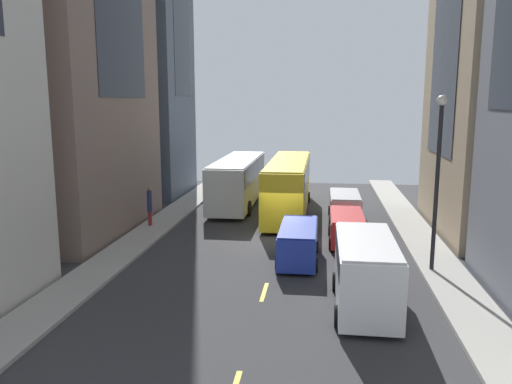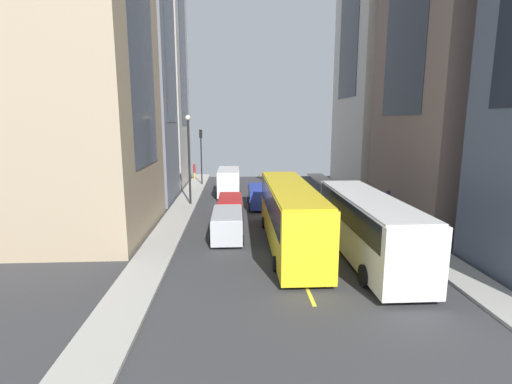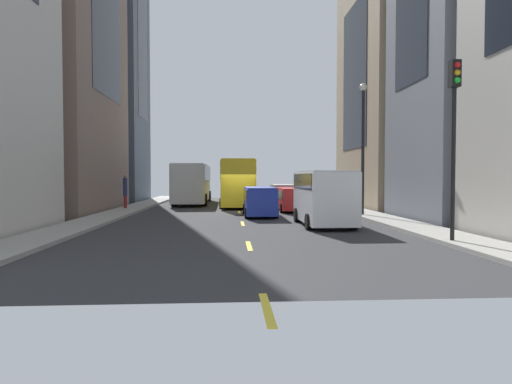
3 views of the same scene
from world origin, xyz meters
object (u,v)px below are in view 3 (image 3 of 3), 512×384
delivery_van_white (323,194)px  car_silver_0 (284,193)px  car_red_1 (292,198)px  pedestrian_walking_far (125,190)px  streetcar_yellow (237,179)px  traffic_light_near_corner (454,116)px  car_blue_2 (260,199)px  city_bus_white (193,180)px

delivery_van_white → car_silver_0: bearing=90.6°
car_red_1 → pedestrian_walking_far: size_ratio=1.93×
delivery_van_white → car_red_1: size_ratio=1.21×
streetcar_yellow → pedestrian_walking_far: streetcar_yellow is taller
traffic_light_near_corner → car_blue_2: bearing=117.2°
delivery_van_white → car_red_1: delivery_van_white is taller
traffic_light_near_corner → car_silver_0: bearing=99.3°
streetcar_yellow → car_blue_2: 10.47m
car_silver_0 → delivery_van_white: bearing=-89.4°
pedestrian_walking_far → traffic_light_near_corner: 22.37m
car_silver_0 → city_bus_white: bearing=152.6°
car_blue_2 → pedestrian_walking_far: bearing=149.8°
streetcar_yellow → car_red_1: streetcar_yellow is taller
car_blue_2 → city_bus_white: bearing=111.4°
car_silver_0 → car_red_1: (-0.10, -5.26, -0.08)m
car_silver_0 → traffic_light_near_corner: bearing=-80.7°
car_red_1 → traffic_light_near_corner: bearing=-77.1°
city_bus_white → pedestrian_walking_far: bearing=-118.8°
car_blue_2 → traffic_light_near_corner: size_ratio=0.77×
streetcar_yellow → car_red_1: 7.79m
car_red_1 → pedestrian_walking_far: (-11.42, 1.73, 0.47)m
delivery_van_white → car_blue_2: (-2.66, 5.20, -0.51)m
delivery_van_white → traffic_light_near_corner: bearing=-62.7°
pedestrian_walking_far → traffic_light_near_corner: traffic_light_near_corner is taller
streetcar_yellow → traffic_light_near_corner: bearing=-72.2°
car_silver_0 → traffic_light_near_corner: 20.58m
city_bus_white → car_blue_2: (4.95, -12.64, -1.00)m
city_bus_white → car_red_1: (7.35, -9.12, -1.08)m
streetcar_yellow → traffic_light_near_corner: size_ratio=2.04×
car_blue_2 → car_red_1: bearing=55.7°
streetcar_yellow → delivery_van_white: streetcar_yellow is taller
car_silver_0 → car_red_1: 5.26m
pedestrian_walking_far → traffic_light_near_corner: (14.81, -16.51, 2.96)m
car_silver_0 → pedestrian_walking_far: 12.06m
city_bus_white → traffic_light_near_corner: size_ratio=1.85×
streetcar_yellow → car_red_1: bearing=-62.4°
streetcar_yellow → delivery_van_white: (3.82, -15.54, -0.61)m
car_silver_0 → streetcar_yellow: bearing=156.9°
car_silver_0 → car_blue_2: size_ratio=0.94×
streetcar_yellow → car_blue_2: streetcar_yellow is taller
city_bus_white → streetcar_yellow: bearing=-31.2°
car_red_1 → car_blue_2: 4.26m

